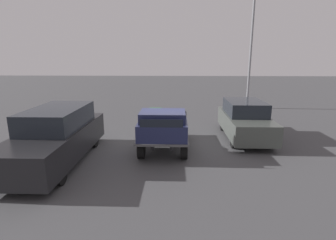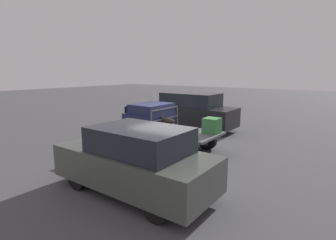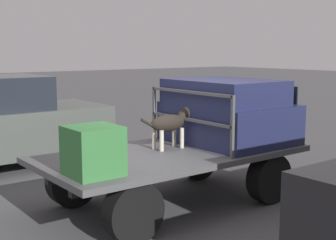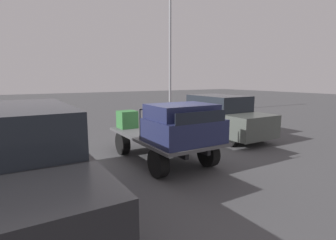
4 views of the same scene
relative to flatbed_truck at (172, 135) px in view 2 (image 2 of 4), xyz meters
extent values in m
plane|color=#474749|center=(0.00, 0.00, -0.56)|extent=(80.00, 80.00, 0.00)
cylinder|color=black|center=(1.16, 0.78, -0.21)|extent=(0.71, 0.24, 0.71)
cylinder|color=black|center=(1.16, -0.78, -0.21)|extent=(0.71, 0.24, 0.71)
cylinder|color=black|center=(-1.16, 0.78, -0.21)|extent=(0.71, 0.24, 0.71)
cylinder|color=black|center=(-1.16, -0.78, -0.21)|extent=(0.71, 0.24, 0.71)
cube|color=black|center=(0.00, 0.33, 0.04)|extent=(3.43, 0.10, 0.18)
cube|color=black|center=(0.00, -0.33, 0.04)|extent=(3.43, 0.10, 0.18)
cube|color=#4C4C4F|center=(0.00, 0.00, 0.17)|extent=(3.73, 1.88, 0.08)
cube|color=#1E2347|center=(1.10, 0.00, 0.51)|extent=(1.43, 1.76, 0.60)
cube|color=#1E2347|center=(0.99, 0.00, 0.99)|extent=(1.21, 1.62, 0.36)
cube|color=black|center=(1.80, 0.00, 0.93)|extent=(0.02, 1.44, 0.27)
cube|color=#4C4C4F|center=(0.32, 0.86, 0.62)|extent=(0.04, 0.04, 0.83)
cube|color=#4C4C4F|center=(0.32, -0.86, 0.62)|extent=(0.04, 0.04, 0.83)
cube|color=#4C4C4F|center=(0.32, 0.00, 1.02)|extent=(0.04, 1.72, 0.04)
cube|color=#4C4C4F|center=(0.32, 0.00, 0.62)|extent=(0.04, 1.72, 0.04)
cylinder|color=beige|center=(0.24, 0.25, 0.36)|extent=(0.06, 0.06, 0.29)
cylinder|color=beige|center=(0.24, 0.07, 0.36)|extent=(0.06, 0.06, 0.29)
cylinder|color=beige|center=(-0.12, 0.25, 0.36)|extent=(0.06, 0.06, 0.29)
cylinder|color=beige|center=(-0.12, 0.07, 0.36)|extent=(0.06, 0.06, 0.29)
ellipsoid|color=black|center=(0.06, 0.16, 0.58)|extent=(0.59, 0.24, 0.24)
sphere|color=beige|center=(0.22, 0.16, 0.54)|extent=(0.11, 0.11, 0.11)
cylinder|color=black|center=(0.31, 0.16, 0.65)|extent=(0.17, 0.13, 0.17)
sphere|color=black|center=(0.41, 0.16, 0.69)|extent=(0.19, 0.19, 0.19)
cone|color=beige|center=(0.49, 0.16, 0.68)|extent=(0.10, 0.10, 0.10)
cone|color=black|center=(0.40, 0.22, 0.77)|extent=(0.06, 0.08, 0.10)
cone|color=black|center=(0.40, 0.11, 0.77)|extent=(0.06, 0.08, 0.10)
cylinder|color=black|center=(-0.28, 0.16, 0.60)|extent=(0.25, 0.04, 0.17)
cube|color=#337038|center=(-1.48, -0.47, 0.49)|extent=(0.56, 0.56, 0.56)
cylinder|color=black|center=(-0.09, 4.35, -0.26)|extent=(0.60, 0.20, 0.60)
cylinder|color=black|center=(-0.09, 2.85, -0.26)|extent=(0.60, 0.20, 0.60)
cylinder|color=black|center=(-2.69, 4.35, -0.26)|extent=(0.60, 0.20, 0.60)
cylinder|color=black|center=(-2.69, 2.85, -0.26)|extent=(0.60, 0.20, 0.60)
cube|color=#474C47|center=(-1.39, 3.60, 0.11)|extent=(4.20, 1.77, 0.84)
cube|color=#1E232B|center=(-1.60, 3.60, 0.83)|extent=(2.31, 1.60, 0.61)
cylinder|color=black|center=(3.27, -2.88, -0.26)|extent=(0.60, 0.20, 0.60)
cylinder|color=black|center=(3.27, -4.47, -0.26)|extent=(0.60, 0.20, 0.60)
cylinder|color=black|center=(-0.02, -2.88, -0.26)|extent=(0.60, 0.20, 0.60)
cylinder|color=black|center=(-0.02, -4.47, -0.26)|extent=(0.60, 0.20, 0.60)
cube|color=black|center=(1.63, -3.68, 0.17)|extent=(5.31, 1.87, 0.96)
cube|color=#1E232B|center=(1.36, -3.68, 1.00)|extent=(2.92, 1.68, 0.70)
camera|label=1|loc=(10.17, 0.48, 3.10)|focal=28.00mm
camera|label=2|loc=(-5.73, 8.13, 2.44)|focal=28.00mm
camera|label=3|loc=(-3.93, -5.06, 1.61)|focal=50.00mm
camera|label=4|loc=(6.47, -3.74, 1.80)|focal=28.00mm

